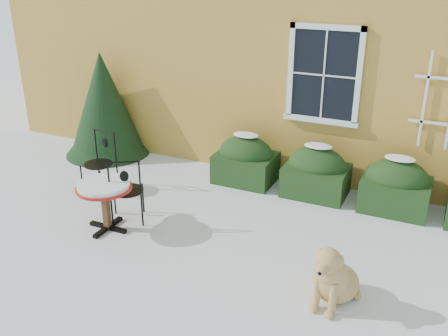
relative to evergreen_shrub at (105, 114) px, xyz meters
The scene contains 7 objects.
ground 4.41m from the evergreen_shrub, 37.52° to the right, with size 80.00×80.00×0.00m, color white.
hedge_row 5.11m from the evergreen_shrub, ahead, with size 4.95×0.80×0.91m.
evergreen_shrub is the anchor object (origin of this frame).
bistro_table 3.25m from the evergreen_shrub, 52.88° to the right, with size 0.82×0.82×0.76m.
patio_chair_near 3.08m from the evergreen_shrub, 46.97° to the right, with size 0.65×0.65×1.07m.
patio_chair_far 1.81m from the evergreen_shrub, 56.03° to the right, with size 0.49×0.49×1.03m.
dog 6.14m from the evergreen_shrub, 27.95° to the right, with size 0.62×0.92×0.85m.
Camera 1 is at (2.89, -5.12, 3.77)m, focal length 40.00 mm.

